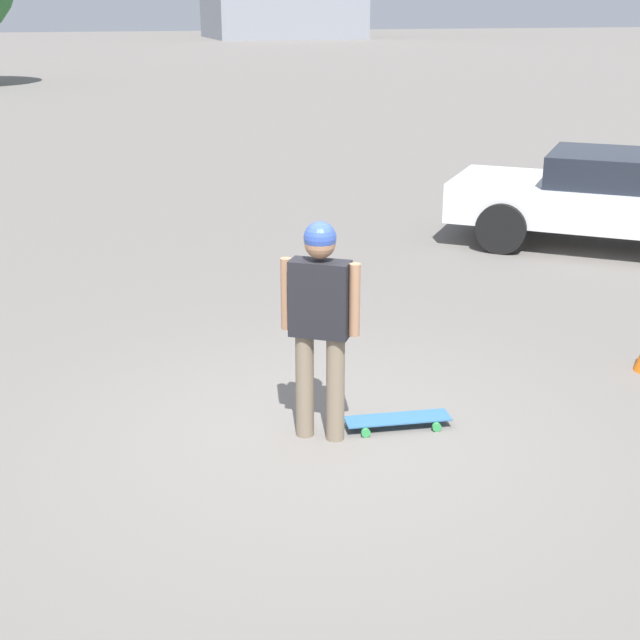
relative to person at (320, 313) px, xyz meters
name	(u,v)px	position (x,y,z in m)	size (l,w,h in m)	color
ground_plane	(320,436)	(0.00, 0.00, -1.06)	(220.00, 220.00, 0.00)	slate
person	(320,313)	(0.00, 0.00, 0.00)	(0.42, 0.55, 1.78)	#7A6B56
skateboard	(398,419)	(-0.02, -0.66, -0.99)	(0.35, 0.89, 0.09)	#336693
car_parked_near	(615,198)	(4.51, -5.62, -0.33)	(4.10, 4.58, 1.35)	silver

